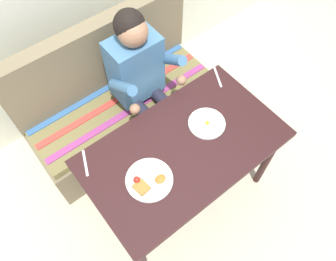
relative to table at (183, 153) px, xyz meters
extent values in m
plane|color=beige|center=(0.00, 0.00, -0.65)|extent=(8.00, 8.00, 0.00)
cube|color=black|center=(0.00, 0.00, 0.06)|extent=(1.20, 0.70, 0.04)
cylinder|color=black|center=(-0.54, -0.29, -0.30)|extent=(0.05, 0.05, 0.69)
cylinder|color=black|center=(0.54, -0.29, -0.30)|extent=(0.05, 0.05, 0.69)
cylinder|color=black|center=(-0.54, 0.29, -0.30)|extent=(0.05, 0.05, 0.69)
cylinder|color=black|center=(0.54, 0.29, -0.30)|extent=(0.05, 0.05, 0.69)
cube|color=#71644B|center=(0.00, 0.72, -0.45)|extent=(1.44, 0.56, 0.40)
cube|color=olive|center=(0.00, 0.72, -0.22)|extent=(1.40, 0.52, 0.06)
cube|color=#71644B|center=(0.00, 0.94, 0.08)|extent=(1.44, 0.12, 0.54)
cube|color=#93387A|center=(0.00, 0.58, -0.18)|extent=(1.38, 0.05, 0.01)
cube|color=#C63D33|center=(0.00, 0.72, -0.18)|extent=(1.38, 0.05, 0.01)
cube|color=#336099|center=(0.00, 0.86, -0.18)|extent=(1.38, 0.05, 0.01)
cube|color=teal|center=(0.12, 0.66, 0.11)|extent=(0.34, 0.22, 0.48)
sphere|color=#9E7051|center=(0.12, 0.64, 0.44)|extent=(0.19, 0.19, 0.19)
sphere|color=black|center=(0.12, 0.67, 0.47)|extent=(0.19, 0.19, 0.19)
cylinder|color=teal|center=(-0.07, 0.52, 0.18)|extent=(0.07, 0.29, 0.23)
cylinder|color=teal|center=(0.31, 0.52, 0.18)|extent=(0.07, 0.29, 0.23)
sphere|color=#9E7051|center=(-0.07, 0.40, 0.08)|extent=(0.07, 0.07, 0.07)
sphere|color=#9E7051|center=(0.31, 0.40, 0.08)|extent=(0.07, 0.07, 0.07)
cylinder|color=#232333|center=(0.04, 0.49, -0.13)|extent=(0.09, 0.34, 0.09)
cylinder|color=#232333|center=(0.04, 0.32, -0.39)|extent=(0.08, 0.08, 0.52)
cube|color=black|center=(0.04, 0.26, -0.62)|extent=(0.09, 0.20, 0.05)
cylinder|color=#232333|center=(0.21, 0.49, -0.13)|extent=(0.09, 0.34, 0.09)
cylinder|color=#232333|center=(0.21, 0.32, -0.39)|extent=(0.08, 0.08, 0.52)
cube|color=black|center=(0.21, 0.26, -0.62)|extent=(0.09, 0.20, 0.05)
cylinder|color=white|center=(-0.29, -0.05, 0.09)|extent=(0.26, 0.26, 0.02)
cube|color=#9D6A2D|center=(-0.35, -0.06, 0.11)|extent=(0.08, 0.09, 0.02)
sphere|color=red|center=(-0.35, -0.01, 0.12)|extent=(0.04, 0.04, 0.04)
ellipsoid|color=#CC6623|center=(-0.24, -0.09, 0.11)|extent=(0.06, 0.05, 0.02)
cylinder|color=white|center=(0.21, 0.03, 0.09)|extent=(0.23, 0.23, 0.01)
ellipsoid|color=white|center=(0.21, 0.03, 0.10)|extent=(0.09, 0.08, 0.01)
sphere|color=yellow|center=(0.21, 0.03, 0.11)|extent=(0.03, 0.03, 0.03)
cube|color=silver|center=(-0.51, 0.27, 0.08)|extent=(0.08, 0.16, 0.00)
cube|color=silver|center=(0.52, 0.28, 0.08)|extent=(0.10, 0.18, 0.00)
camera|label=1|loc=(-0.67, -0.69, 1.81)|focal=35.84mm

